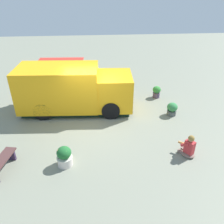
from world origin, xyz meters
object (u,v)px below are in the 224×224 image
planter_flowering_near (157,92)px  plaza_bench (2,163)px  planter_flowering_side (172,109)px  food_truck (73,90)px  person_customer (189,147)px  planter_flowering_far (64,156)px

planter_flowering_near → plaza_bench: planter_flowering_near is taller
planter_flowering_near → planter_flowering_side: (0.26, -2.02, -0.02)m
planter_flowering_near → planter_flowering_side: planter_flowering_near is taller
planter_flowering_near → plaza_bench: (-6.82, -5.28, -0.01)m
planter_flowering_near → food_truck: bearing=-167.2°
person_customer → planter_flowering_side: 3.04m
planter_flowering_near → planter_flowering_far: planter_flowering_far is taller
planter_flowering_near → planter_flowering_far: bearing=-132.2°
food_truck → planter_flowering_near: 4.74m
person_customer → planter_flowering_near: person_customer is taller
food_truck → person_customer: size_ratio=6.13×
food_truck → person_customer: food_truck is taller
person_customer → planter_flowering_near: (0.08, 5.04, -0.01)m
person_customer → planter_flowering_near: 5.04m
person_customer → planter_flowering_far: 4.61m
person_customer → planter_flowering_side: bearing=83.7°
planter_flowering_near → planter_flowering_far: size_ratio=0.87×
person_customer → plaza_bench: size_ratio=0.63×
planter_flowering_far → planter_flowering_side: 5.86m
person_customer → food_truck: bearing=138.3°
food_truck → planter_flowering_near: bearing=12.8°
food_truck → planter_flowering_side: size_ratio=8.59×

